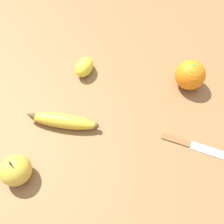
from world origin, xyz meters
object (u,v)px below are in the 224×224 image
Objects in this scene: orange at (190,75)px; paring_knife at (192,145)px; apple at (16,170)px; lemon at (84,67)px; banana at (62,121)px.

orange reaches higher than paring_knife.
orange reaches higher than apple.
orange is 0.31m from lemon.
apple is 0.49× the size of paring_knife.
apple is at bearing 67.50° from banana.
banana is at bearing -35.14° from apple.
orange is 1.00× the size of lemon.
lemon is (0.07, 0.30, -0.02)m from orange.
apple reaches higher than lemon.
banana is 0.17m from apple.
paring_knife is at bearing -82.48° from apple.
orange is at bearing -149.00° from banana.
banana is 0.19m from lemon.
banana is 0.34m from paring_knife.
lemon is 0.38m from paring_knife.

